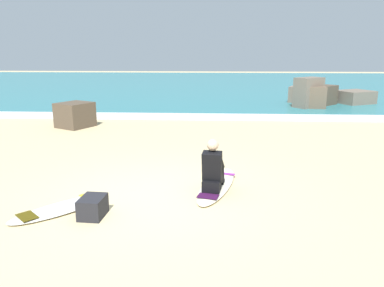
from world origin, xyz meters
The scene contains 9 objects.
ground_plane centered at (0.00, 0.00, 0.00)m, with size 80.00×80.00×0.00m, color beige.
sea centered at (0.00, 21.72, 0.05)m, with size 80.00×28.00×0.10m, color teal.
breaking_foam centered at (0.00, 8.02, 0.06)m, with size 80.00×0.90×0.11m, color white.
surfboard_main centered at (1.09, 0.55, 0.04)m, with size 1.01×2.22×0.08m.
surfer_seated centered at (1.01, 0.25, 0.44)m, with size 0.44×0.74×0.95m.
surfboard_spare_near centered at (-1.47, -0.68, 0.04)m, with size 1.55×1.61×0.08m.
rock_outcrop_distant centered at (5.88, 11.15, 0.50)m, with size 4.18×2.96×1.39m.
shoreline_rock centered at (-3.67, 6.07, 0.41)m, with size 0.96×1.04×0.83m, color brown.
beach_bag centered at (-0.87, -0.88, 0.16)m, with size 0.36×0.48×0.32m, color #232328.
Camera 1 is at (1.00, -6.28, 2.56)m, focal length 35.23 mm.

